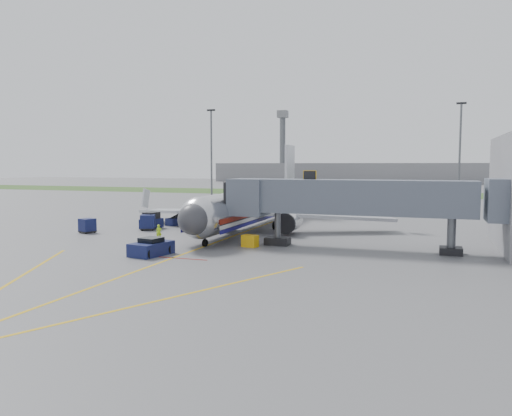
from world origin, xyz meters
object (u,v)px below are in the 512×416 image
(airliner, at_px, (254,206))
(baggage_tug, at_px, (151,221))
(ramp_worker, at_px, (159,232))
(belt_loader, at_px, (180,220))
(pushback_tug, at_px, (151,248))

(airliner, bearing_deg, baggage_tug, -160.98)
(ramp_worker, bearing_deg, baggage_tug, 85.24)
(airliner, xyz_separation_m, belt_loader, (-9.99, 0.79, -2.13))
(airliner, height_order, baggage_tug, airliner)
(belt_loader, distance_m, ramp_worker, 12.64)
(airliner, height_order, pushback_tug, airliner)
(baggage_tug, xyz_separation_m, ramp_worker, (5.26, -7.32, -0.09))
(pushback_tug, height_order, baggage_tug, baggage_tug)
(airliner, distance_m, ramp_worker, 12.81)
(belt_loader, relative_size, ramp_worker, 2.87)
(airliner, distance_m, baggage_tug, 12.00)
(airliner, relative_size, ramp_worker, 23.49)
(baggage_tug, bearing_deg, ramp_worker, -54.31)
(airliner, height_order, ramp_worker, airliner)
(pushback_tug, relative_size, ramp_worker, 2.53)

